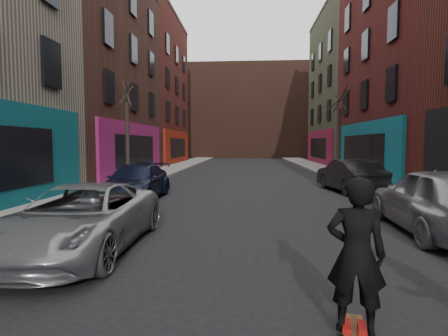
# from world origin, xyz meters

# --- Properties ---
(sidewalk_left) EXTENTS (2.50, 84.00, 0.13)m
(sidewalk_left) POSITION_xyz_m (-6.25, 30.00, 0.07)
(sidewalk_left) COLOR gray
(sidewalk_left) RESTS_ON ground
(sidewalk_right) EXTENTS (2.50, 84.00, 0.13)m
(sidewalk_right) POSITION_xyz_m (6.25, 30.00, 0.07)
(sidewalk_right) COLOR gray
(sidewalk_right) RESTS_ON ground
(building_far) EXTENTS (40.00, 10.00, 14.00)m
(building_far) POSITION_xyz_m (0.00, 56.00, 7.00)
(building_far) COLOR #47281E
(building_far) RESTS_ON ground
(tree_left_far) EXTENTS (2.00, 2.00, 6.50)m
(tree_left_far) POSITION_xyz_m (-6.20, 18.00, 3.38)
(tree_left_far) COLOR black
(tree_left_far) RESTS_ON sidewalk_left
(tree_right_far) EXTENTS (2.00, 2.00, 6.80)m
(tree_right_far) POSITION_xyz_m (6.20, 24.00, 3.53)
(tree_right_far) COLOR black
(tree_right_far) RESTS_ON sidewalk_right
(parked_left_far) EXTENTS (2.28, 4.80, 1.32)m
(parked_left_far) POSITION_xyz_m (-3.24, 6.81, 0.66)
(parked_left_far) COLOR #92959A
(parked_left_far) RESTS_ON ground
(parked_left_end) EXTENTS (1.89, 4.63, 1.34)m
(parked_left_end) POSITION_xyz_m (-4.18, 13.08, 0.67)
(parked_left_end) COLOR black
(parked_left_end) RESTS_ON ground
(parked_right_far) EXTENTS (2.15, 4.88, 1.64)m
(parked_right_far) POSITION_xyz_m (4.60, 8.58, 0.82)
(parked_right_far) COLOR gray
(parked_right_far) RESTS_ON ground
(parked_right_end) EXTENTS (2.11, 4.56, 1.45)m
(parked_right_end) POSITION_xyz_m (4.60, 15.87, 0.72)
(parked_right_end) COLOR black
(parked_right_end) RESTS_ON ground
(skateboard) EXTENTS (0.40, 0.83, 0.10)m
(skateboard) POSITION_xyz_m (1.27, 3.87, 0.05)
(skateboard) COLOR brown
(skateboard) RESTS_ON ground
(skateboarder) EXTENTS (0.70, 0.54, 1.71)m
(skateboarder) POSITION_xyz_m (1.27, 3.87, 0.95)
(skateboarder) COLOR black
(skateboarder) RESTS_ON skateboard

